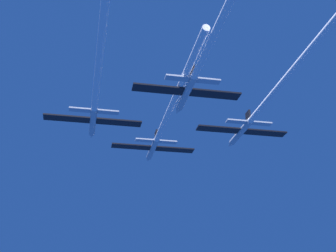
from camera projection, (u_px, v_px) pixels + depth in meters
name	position (u px, v px, depth m)	size (l,w,h in m)	color
jet_lead	(164.00, 122.00, 80.61)	(16.40, 48.07, 2.72)	#B2BAC6
jet_left_wing	(97.00, 82.00, 66.51)	(16.40, 49.59, 2.72)	#B2BAC6
jet_right_wing	(269.00, 98.00, 71.32)	(16.40, 48.60, 2.72)	#B2BAC6
jet_slot	(208.00, 48.00, 58.59)	(16.40, 46.64, 2.72)	#B2BAC6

